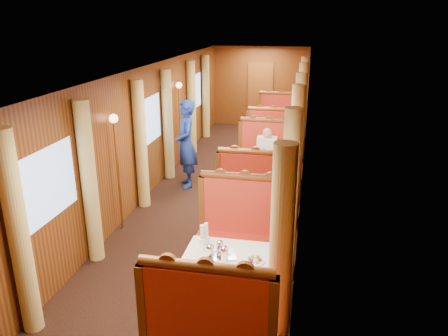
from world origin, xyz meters
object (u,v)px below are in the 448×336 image
(banquette_mid_aft, at_px, (267,161))
(rose_vase_mid, at_px, (263,152))
(steward, at_px, (186,144))
(passenger, at_px, (267,151))
(banquette_mid_fwd, at_px, (256,198))
(table_far, at_px, (277,134))
(table_near, at_px, (229,281))
(banquette_far_aft, at_px, (279,124))
(tea_tray, at_px, (221,255))
(fruit_plate, at_px, (254,260))
(banquette_near_fwd, at_px, (211,336))
(banquette_far_fwd, at_px, (273,143))
(teapot_left, at_px, (210,252))
(teapot_back, at_px, (220,248))
(rose_vase_far, at_px, (277,114))
(table_mid, at_px, (262,180))
(teapot_right, at_px, (224,255))
(banquette_near_aft, at_px, (242,238))

(banquette_mid_aft, relative_size, rose_vase_mid, 3.72)
(steward, relative_size, passenger, 2.39)
(banquette_mid_fwd, bearing_deg, table_far, 90.00)
(table_near, distance_m, rose_vase_mid, 3.58)
(banquette_far_aft, relative_size, rose_vase_mid, 3.72)
(tea_tray, xyz_separation_m, fruit_plate, (0.40, -0.06, 0.01))
(banquette_near_fwd, distance_m, banquette_mid_fwd, 3.50)
(banquette_mid_aft, relative_size, fruit_plate, 5.71)
(banquette_far_fwd, relative_size, teapot_left, 8.62)
(teapot_back, xyz_separation_m, rose_vase_far, (0.11, 7.00, 0.12))
(teapot_back, bearing_deg, steward, 111.63)
(banquette_mid_fwd, bearing_deg, passenger, 90.00)
(table_mid, distance_m, table_far, 3.50)
(banquette_far_aft, bearing_deg, banquette_mid_aft, -90.00)
(teapot_left, xyz_separation_m, fruit_plate, (0.52, -0.00, -0.04))
(banquette_mid_aft, height_order, teapot_right, banquette_mid_aft)
(steward, bearing_deg, banquette_mid_fwd, 26.50)
(banquette_mid_fwd, distance_m, rose_vase_mid, 1.17)
(banquette_far_aft, xyz_separation_m, teapot_right, (-0.04, -8.16, 0.40))
(banquette_far_fwd, relative_size, banquette_far_aft, 1.00)
(banquette_near_aft, bearing_deg, table_far, 90.00)
(banquette_near_aft, distance_m, banquette_mid_aft, 3.50)
(banquette_far_aft, distance_m, rose_vase_mid, 4.51)
(banquette_near_aft, height_order, banquette_mid_aft, same)
(banquette_far_aft, height_order, teapot_back, banquette_far_aft)
(table_far, height_order, steward, steward)
(banquette_near_aft, bearing_deg, table_near, -90.00)
(table_near, relative_size, fruit_plate, 4.48)
(banquette_near_fwd, bearing_deg, rose_vase_mid, 89.93)
(table_far, height_order, teapot_right, teapot_right)
(banquette_mid_aft, distance_m, teapot_back, 4.51)
(banquette_near_fwd, height_order, banquette_mid_aft, same)
(banquette_far_aft, xyz_separation_m, passenger, (-0.00, -3.77, 0.32))
(banquette_near_fwd, relative_size, teapot_back, 9.28)
(table_near, xyz_separation_m, tea_tray, (-0.09, -0.06, 0.38))
(teapot_back, height_order, passenger, passenger)
(banquette_mid_fwd, height_order, banquette_far_fwd, same)
(banquette_mid_aft, bearing_deg, banquette_near_fwd, -90.00)
(teapot_left, bearing_deg, fruit_plate, 15.05)
(table_mid, xyz_separation_m, teapot_right, (-0.04, -3.64, 0.44))
(banquette_mid_fwd, bearing_deg, banquette_far_fwd, 90.00)
(banquette_far_aft, relative_size, teapot_right, 7.91)
(banquette_near_fwd, relative_size, rose_vase_far, 3.72)
(teapot_right, xyz_separation_m, rose_vase_far, (0.02, 7.17, 0.11))
(banquette_near_aft, relative_size, teapot_right, 7.91)
(table_near, height_order, banquette_near_fwd, banquette_near_fwd)
(banquette_mid_fwd, bearing_deg, teapot_right, -90.79)
(banquette_near_aft, relative_size, banquette_far_aft, 1.00)
(banquette_mid_fwd, bearing_deg, rose_vase_mid, 89.72)
(table_far, relative_size, teapot_left, 6.75)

